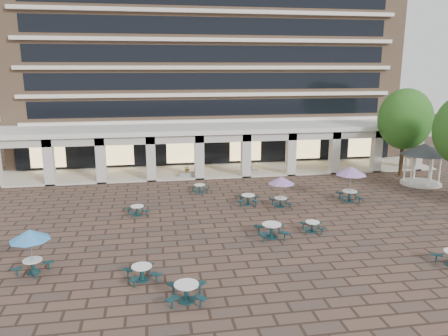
{
  "coord_description": "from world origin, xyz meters",
  "views": [
    {
      "loc": [
        -6.22,
        -25.26,
        9.69
      ],
      "look_at": [
        -1.47,
        3.0,
        3.09
      ],
      "focal_mm": 35.0,
      "sensor_mm": 36.0,
      "label": 1
    }
  ],
  "objects": [
    {
      "name": "ground",
      "position": [
        0.0,
        0.0,
        0.0
      ],
      "size": [
        120.0,
        120.0,
        0.0
      ],
      "primitive_type": "plane",
      "color": "brown",
      "rests_on": "ground"
    },
    {
      "name": "apartment_building",
      "position": [
        0.0,
        25.47,
        12.6
      ],
      "size": [
        40.0,
        15.5,
        25.2
      ],
      "color": "#967254",
      "rests_on": "ground"
    },
    {
      "name": "retail_arcade",
      "position": [
        0.0,
        14.8,
        3.0
      ],
      "size": [
        42.0,
        6.6,
        4.4
      ],
      "color": "white",
      "rests_on": "ground"
    },
    {
      "name": "picnic_table_0",
      "position": [
        -5.0,
        -8.41,
        0.48
      ],
      "size": [
        1.91,
        1.91,
        0.8
      ],
      "rotation": [
        0.0,
        0.0,
        -0.1
      ],
      "color": "#13393B",
      "rests_on": "ground"
    },
    {
      "name": "picnic_table_1",
      "position": [
        -6.89,
        -6.2,
        0.43
      ],
      "size": [
        1.9,
        1.9,
        0.72
      ],
      "rotation": [
        0.0,
        0.0,
        0.31
      ],
      "color": "#13393B",
      "rests_on": "ground"
    },
    {
      "name": "picnic_table_4",
      "position": [
        -12.09,
        -4.58,
        1.88
      ],
      "size": [
        1.91,
        1.91,
        2.21
      ],
      "rotation": [
        0.0,
        0.0,
        -0.43
      ],
      "color": "#13393B",
      "rests_on": "ground"
    },
    {
      "name": "picnic_table_5",
      "position": [
        0.48,
        -2.12,
        0.51
      ],
      "size": [
        1.94,
        1.94,
        0.85
      ],
      "rotation": [
        0.0,
        0.0,
        -0.03
      ],
      "color": "#13393B",
      "rests_on": "ground"
    },
    {
      "name": "picnic_table_6",
      "position": [
        2.68,
        3.34,
        1.88
      ],
      "size": [
        1.92,
        1.92,
        2.22
      ],
      "rotation": [
        0.0,
        0.0,
        -0.12
      ],
      "color": "#13393B",
      "rests_on": "ground"
    },
    {
      "name": "picnic_table_8",
      "position": [
        -2.59,
        7.97,
        0.39
      ],
      "size": [
        1.6,
        1.6,
        0.65
      ],
      "rotation": [
        0.0,
        0.0,
        0.14
      ],
      "color": "#13393B",
      "rests_on": "ground"
    },
    {
      "name": "picnic_table_9",
      "position": [
        -7.34,
        3.21,
        0.39
      ],
      "size": [
        1.73,
        1.73,
        0.66
      ],
      "rotation": [
        0.0,
        0.0,
        0.28
      ],
      "color": "#13393B",
      "rests_on": "ground"
    },
    {
      "name": "picnic_table_10",
      "position": [
        3.16,
        -1.64,
        0.38
      ],
      "size": [
        1.6,
        1.6,
        0.64
      ],
      "rotation": [
        0.0,
        0.0,
        -0.17
      ],
      "color": "#13393B",
      "rests_on": "ground"
    },
    {
      "name": "picnic_table_11",
      "position": [
        8.09,
        3.76,
        2.24
      ],
      "size": [
        2.28,
        2.28,
        2.63
      ],
      "rotation": [
        0.0,
        0.0,
        -0.26
      ],
      "color": "#13393B",
      "rests_on": "ground"
    },
    {
      "name": "picnic_table_13",
      "position": [
        0.52,
        4.27,
        0.44
      ],
      "size": [
        1.87,
        1.87,
        0.73
      ],
      "rotation": [
        0.0,
        0.0,
        -0.21
      ],
      "color": "#13393B",
      "rests_on": "ground"
    },
    {
      "name": "gazebo",
      "position": [
        16.29,
        7.42,
        2.62
      ],
      "size": [
        3.74,
        3.74,
        3.48
      ],
      "rotation": [
        0.0,
        0.0,
        0.37
      ],
      "color": "beige",
      "rests_on": "ground"
    },
    {
      "name": "tree_east_c",
      "position": [
        16.29,
        10.57,
        5.18
      ],
      "size": [
        4.76,
        4.76,
        7.94
      ],
      "color": "#43311A",
      "rests_on": "ground"
    },
    {
      "name": "planter_left",
      "position": [
        -3.14,
        12.9,
        0.45
      ],
      "size": [
        1.5,
        0.7,
        1.18
      ],
      "color": "gray",
      "rests_on": "ground"
    },
    {
      "name": "planter_right",
      "position": [
        2.62,
        12.9,
        0.55
      ],
      "size": [
        1.5,
        0.79,
        1.32
      ],
      "color": "gray",
      "rests_on": "ground"
    }
  ]
}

